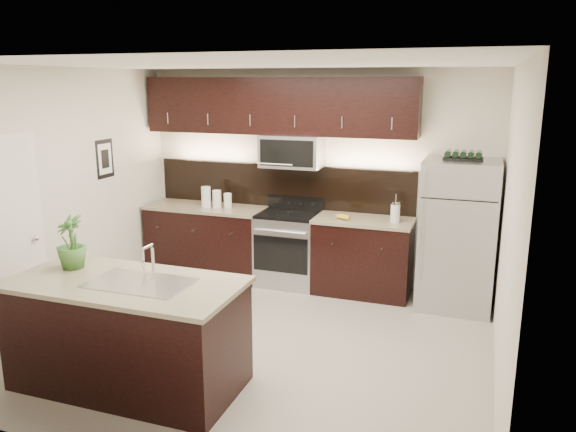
# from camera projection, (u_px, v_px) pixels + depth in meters

# --- Properties ---
(ground) EXTENTS (4.50, 4.50, 0.00)m
(ground) POSITION_uv_depth(u_px,v_px,m) (257.00, 342.00, 5.64)
(ground) COLOR gray
(ground) RESTS_ON ground
(room_walls) EXTENTS (4.52, 4.02, 2.71)m
(room_walls) POSITION_uv_depth(u_px,v_px,m) (242.00, 175.00, 5.24)
(room_walls) COLOR beige
(room_walls) RESTS_ON ground
(counter_run) EXTENTS (3.51, 0.65, 0.94)m
(counter_run) POSITION_uv_depth(u_px,v_px,m) (274.00, 247.00, 7.22)
(counter_run) COLOR black
(counter_run) RESTS_ON ground
(upper_fixtures) EXTENTS (3.49, 0.40, 1.66)m
(upper_fixtures) POSITION_uv_depth(u_px,v_px,m) (279.00, 115.00, 6.96)
(upper_fixtures) COLOR black
(upper_fixtures) RESTS_ON counter_run
(island) EXTENTS (1.96, 0.96, 0.94)m
(island) POSITION_uv_depth(u_px,v_px,m) (128.00, 333.00, 4.75)
(island) COLOR black
(island) RESTS_ON ground
(sink_faucet) EXTENTS (0.84, 0.50, 0.28)m
(sink_faucet) POSITION_uv_depth(u_px,v_px,m) (140.00, 281.00, 4.59)
(sink_faucet) COLOR silver
(sink_faucet) RESTS_ON island
(refrigerator) EXTENTS (0.82, 0.74, 1.71)m
(refrigerator) POSITION_uv_depth(u_px,v_px,m) (458.00, 235.00, 6.35)
(refrigerator) COLOR #B2B2B7
(refrigerator) RESTS_ON ground
(wine_rack) EXTENTS (0.42, 0.26, 0.10)m
(wine_rack) POSITION_uv_depth(u_px,v_px,m) (463.00, 156.00, 6.14)
(wine_rack) COLOR black
(wine_rack) RESTS_ON refrigerator
(plant) EXTENTS (0.33, 0.33, 0.47)m
(plant) POSITION_uv_depth(u_px,v_px,m) (71.00, 242.00, 4.91)
(plant) COLOR #356428
(plant) RESTS_ON island
(canisters) EXTENTS (0.40, 0.16, 0.27)m
(canisters) POSITION_uv_depth(u_px,v_px,m) (214.00, 198.00, 7.32)
(canisters) COLOR silver
(canisters) RESTS_ON counter_run
(french_press) EXTENTS (0.11, 0.11, 0.32)m
(french_press) POSITION_uv_depth(u_px,v_px,m) (395.00, 212.00, 6.54)
(french_press) COLOR silver
(french_press) RESTS_ON counter_run
(bananas) EXTENTS (0.23, 0.21, 0.06)m
(bananas) POSITION_uv_depth(u_px,v_px,m) (341.00, 216.00, 6.75)
(bananas) COLOR gold
(bananas) RESTS_ON counter_run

